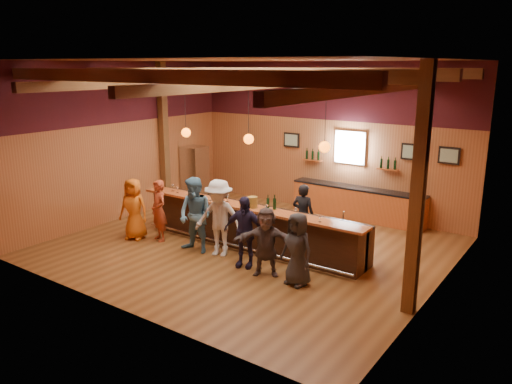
% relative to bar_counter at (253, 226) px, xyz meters
% --- Properties ---
extents(room, '(9.04, 9.00, 4.52)m').
position_rel_bar_counter_xyz_m(room, '(-0.02, -0.09, 2.69)').
color(room, brown).
rests_on(room, ground).
extents(bar_counter, '(6.30, 1.07, 1.11)m').
position_rel_bar_counter_xyz_m(bar_counter, '(0.00, 0.00, 0.00)').
color(bar_counter, black).
rests_on(bar_counter, ground).
extents(back_bar_cabinet, '(4.00, 0.52, 0.95)m').
position_rel_bar_counter_xyz_m(back_bar_cabinet, '(1.18, 3.57, -0.05)').
color(back_bar_cabinet, '#9B431C').
rests_on(back_bar_cabinet, ground).
extents(window, '(0.95, 0.09, 0.95)m').
position_rel_bar_counter_xyz_m(window, '(0.78, 3.80, 1.53)').
color(window, silver).
rests_on(window, room).
extents(framed_pictures, '(5.35, 0.05, 0.45)m').
position_rel_bar_counter_xyz_m(framed_pictures, '(1.65, 3.79, 1.58)').
color(framed_pictures, black).
rests_on(framed_pictures, room).
extents(wine_shelves, '(3.00, 0.18, 0.30)m').
position_rel_bar_counter_xyz_m(wine_shelves, '(0.78, 3.73, 1.10)').
color(wine_shelves, '#9B431C').
rests_on(wine_shelves, room).
extents(pendant_lights, '(4.24, 0.24, 1.37)m').
position_rel_bar_counter_xyz_m(pendant_lights, '(-0.02, -0.15, 2.19)').
color(pendant_lights, black).
rests_on(pendant_lights, room).
extents(stainless_fridge, '(0.70, 0.70, 1.80)m').
position_rel_bar_counter_xyz_m(stainless_fridge, '(-4.12, 2.45, 0.38)').
color(stainless_fridge, silver).
rests_on(stainless_fridge, ground).
extents(customer_orange, '(0.90, 0.73, 1.60)m').
position_rel_bar_counter_xyz_m(customer_orange, '(-2.82, -1.34, 0.28)').
color(customer_orange, '#CD5E13').
rests_on(customer_orange, ground).
extents(customer_redvest, '(0.67, 0.56, 1.59)m').
position_rel_bar_counter_xyz_m(customer_redvest, '(-2.19, -1.07, 0.27)').
color(customer_redvest, '#9A371C').
rests_on(customer_redvest, ground).
extents(customer_denim, '(0.90, 0.71, 1.84)m').
position_rel_bar_counter_xyz_m(customer_denim, '(-0.88, -1.14, 0.40)').
color(customer_denim, '#5488A8').
rests_on(customer_denim, ground).
extents(customer_white, '(1.33, 0.98, 1.84)m').
position_rel_bar_counter_xyz_m(customer_white, '(-0.27, -0.99, 0.40)').
color(customer_white, silver).
rests_on(customer_white, ground).
extents(customer_navy, '(1.03, 0.65, 1.63)m').
position_rel_bar_counter_xyz_m(customer_navy, '(0.61, -1.19, 0.29)').
color(customer_navy, '#211B37').
rests_on(customer_navy, ground).
extents(customer_brown, '(1.43, 1.05, 1.50)m').
position_rel_bar_counter_xyz_m(customer_brown, '(1.26, -1.29, 0.23)').
color(customer_brown, '#4D3F3D').
rests_on(customer_brown, ground).
extents(customer_dark, '(0.82, 0.60, 1.53)m').
position_rel_bar_counter_xyz_m(customer_dark, '(2.05, -1.32, 0.24)').
color(customer_dark, '#29292B').
rests_on(customer_dark, ground).
extents(bartender, '(0.61, 0.44, 1.57)m').
position_rel_bar_counter_xyz_m(bartender, '(0.99, 0.76, 0.26)').
color(bartender, black).
rests_on(bartender, ground).
extents(ice_bucket, '(0.24, 0.24, 0.26)m').
position_rel_bar_counter_xyz_m(ice_bucket, '(0.23, -0.34, 0.72)').
color(ice_bucket, brown).
rests_on(ice_bucket, bar_counter).
extents(bottle_a, '(0.07, 0.07, 0.32)m').
position_rel_bar_counter_xyz_m(bottle_a, '(0.55, -0.17, 0.71)').
color(bottle_a, black).
rests_on(bottle_a, bar_counter).
extents(bottle_b, '(0.08, 0.08, 0.35)m').
position_rel_bar_counter_xyz_m(bottle_b, '(0.74, -0.17, 0.73)').
color(bottle_b, black).
rests_on(bottle_b, bar_counter).
extents(glass_a, '(0.09, 0.09, 0.20)m').
position_rel_bar_counter_xyz_m(glass_a, '(-2.45, -0.28, 0.73)').
color(glass_a, silver).
rests_on(glass_a, bar_counter).
extents(glass_b, '(0.07, 0.07, 0.16)m').
position_rel_bar_counter_xyz_m(glass_b, '(-2.22, -0.34, 0.71)').
color(glass_b, silver).
rests_on(glass_b, bar_counter).
extents(glass_c, '(0.08, 0.08, 0.19)m').
position_rel_bar_counter_xyz_m(glass_c, '(-1.76, -0.33, 0.72)').
color(glass_c, silver).
rests_on(glass_c, bar_counter).
extents(glass_d, '(0.09, 0.09, 0.19)m').
position_rel_bar_counter_xyz_m(glass_d, '(-0.99, -0.44, 0.73)').
color(glass_d, silver).
rests_on(glass_d, bar_counter).
extents(glass_e, '(0.09, 0.09, 0.20)m').
position_rel_bar_counter_xyz_m(glass_e, '(-0.58, -0.28, 0.73)').
color(glass_e, silver).
rests_on(glass_e, bar_counter).
extents(glass_f, '(0.07, 0.07, 0.16)m').
position_rel_bar_counter_xyz_m(glass_f, '(0.66, -0.38, 0.70)').
color(glass_f, silver).
rests_on(glass_f, bar_counter).
extents(glass_g, '(0.08, 0.08, 0.18)m').
position_rel_bar_counter_xyz_m(glass_g, '(1.36, -0.25, 0.71)').
color(glass_g, silver).
rests_on(glass_g, bar_counter).
extents(glass_h, '(0.08, 0.08, 0.17)m').
position_rel_bar_counter_xyz_m(glass_h, '(2.07, -0.41, 0.71)').
color(glass_h, silver).
rests_on(glass_h, bar_counter).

